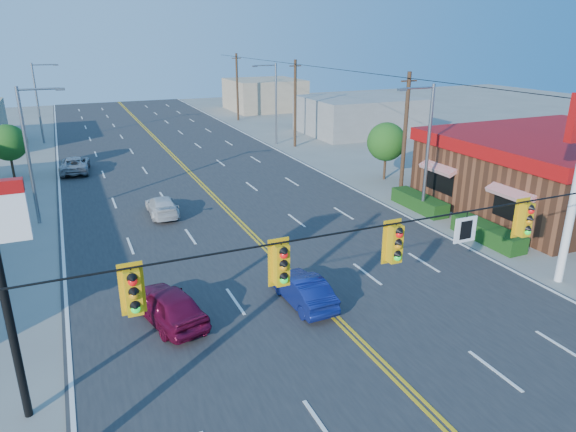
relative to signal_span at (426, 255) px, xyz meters
name	(u,v)px	position (x,y,z in m)	size (l,w,h in m)	color
ground	(415,398)	(0.12, 0.00, -4.89)	(160.00, 160.00, 0.00)	gray
road	(225,208)	(0.12, 20.00, -4.86)	(20.00, 120.00, 0.06)	#2D2D30
signal_span	(426,255)	(0.00, 0.00, 0.00)	(24.32, 0.34, 9.00)	#47301E
kfc	(557,171)	(20.02, 12.00, -2.51)	(16.30, 12.40, 4.70)	brown
streetlight_se	(426,144)	(10.91, 14.00, -0.37)	(2.55, 0.25, 8.00)	gray
streetlight_ne	(274,99)	(10.91, 38.00, -0.37)	(2.55, 0.25, 8.00)	gray
streetlight_sw	(31,148)	(-10.67, 22.00, -0.37)	(2.55, 0.25, 8.00)	gray
streetlight_nw	(39,99)	(-10.67, 48.00, -0.37)	(2.55, 0.25, 8.00)	gray
utility_pole_near	(405,136)	(12.32, 18.00, -0.69)	(0.28, 0.28, 8.40)	#47301E
utility_pole_mid	(295,104)	(12.32, 36.00, -0.69)	(0.28, 0.28, 8.40)	#47301E
utility_pole_far	(237,87)	(12.32, 54.00, -0.69)	(0.28, 0.28, 8.40)	#47301E
tree_kfc_rear	(386,142)	(13.62, 22.00, -1.95)	(2.94, 2.94, 4.41)	#47301E
tree_west	(8,143)	(-12.88, 34.00, -2.09)	(2.80, 2.80, 4.20)	#47301E
bld_east_mid	(359,115)	(22.12, 40.00, -2.89)	(12.00, 10.00, 4.00)	gray
bld_east_far	(264,95)	(19.12, 62.00, -2.69)	(10.00, 10.00, 4.40)	tan
car_magenta	(168,306)	(-5.99, 7.53, -4.16)	(1.71, 4.25, 1.45)	maroon
car_blue	(303,291)	(-0.58, 6.73, -4.24)	(1.36, 3.89, 1.28)	navy
car_white	(162,207)	(-3.86, 20.31, -4.30)	(1.64, 4.03, 1.17)	silver
car_silver	(75,165)	(-8.37, 33.67, -4.23)	(2.17, 4.70, 1.31)	#96959A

